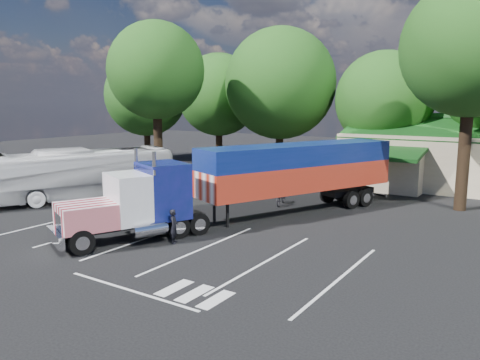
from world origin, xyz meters
The scene contains 11 objects.
ground centered at (0.00, 0.00, 0.00)m, with size 120.00×120.00×0.00m, color black.
tree_row_a centered at (-22.00, 16.50, 7.16)m, with size 9.00×9.00×11.68m.
tree_row_b centered at (-13.00, 17.80, 7.13)m, with size 8.40×8.40×11.35m.
tree_row_c centered at (-5.00, 16.20, 8.04)m, with size 10.00×10.00×13.05m.
tree_row_d centered at (4.00, 17.50, 6.58)m, with size 8.00×8.00×10.60m.
tree_near_left centered at (-10.50, 6.00, 8.81)m, with size 7.60×7.60×12.65m.
tree_near_right centered at (11.50, 8.50, 9.46)m, with size 8.00×8.00×13.50m.
semi_truck centered at (2.56, 0.24, 2.38)m, with size 10.33×19.37×4.21m.
woman centered at (1.60, -6.00, 0.79)m, with size 0.58×0.38×1.58m, color black.
bicycle centered at (1.80, 3.91, 0.51)m, with size 0.67×1.93×1.01m, color black.
tour_bus centered at (-10.17, -1.68, 1.69)m, with size 2.84×12.13×3.38m, color silver.
Camera 1 is at (15.49, -21.66, 6.40)m, focal length 35.00 mm.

